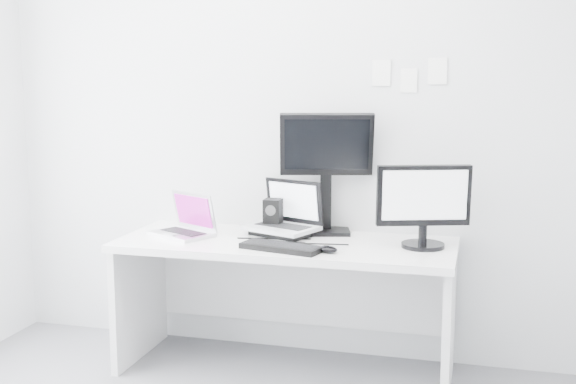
# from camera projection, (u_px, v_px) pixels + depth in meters

# --- Properties ---
(back_wall) EXTENTS (3.60, 0.00, 3.60)m
(back_wall) POSITION_uv_depth(u_px,v_px,m) (301.00, 121.00, 4.14)
(back_wall) COLOR silver
(back_wall) RESTS_ON ground
(desk) EXTENTS (1.80, 0.70, 0.73)m
(desk) POSITION_uv_depth(u_px,v_px,m) (285.00, 307.00, 3.96)
(desk) COLOR white
(desk) RESTS_ON ground
(macbook) EXTENTS (0.41, 0.37, 0.25)m
(macbook) POSITION_uv_depth(u_px,v_px,m) (181.00, 214.00, 4.01)
(macbook) COLOR silver
(macbook) RESTS_ON desk
(speaker) EXTENTS (0.12, 0.12, 0.19)m
(speaker) POSITION_uv_depth(u_px,v_px,m) (273.00, 216.00, 4.11)
(speaker) COLOR black
(speaker) RESTS_ON desk
(dell_laptop) EXTENTS (0.45, 0.41, 0.31)m
(dell_laptop) POSITION_uv_depth(u_px,v_px,m) (281.00, 208.00, 4.01)
(dell_laptop) COLOR silver
(dell_laptop) RESTS_ON desk
(rear_monitor) EXTENTS (0.54, 0.31, 0.70)m
(rear_monitor) POSITION_uv_depth(u_px,v_px,m) (326.00, 172.00, 4.04)
(rear_monitor) COLOR black
(rear_monitor) RESTS_ON desk
(samsung_monitor) EXTENTS (0.53, 0.36, 0.44)m
(samsung_monitor) POSITION_uv_depth(u_px,v_px,m) (424.00, 205.00, 3.72)
(samsung_monitor) COLOR black
(samsung_monitor) RESTS_ON desk
(keyboard) EXTENTS (0.44, 0.24, 0.03)m
(keyboard) POSITION_uv_depth(u_px,v_px,m) (281.00, 247.00, 3.69)
(keyboard) COLOR black
(keyboard) RESTS_ON desk
(mouse) EXTENTS (0.13, 0.11, 0.04)m
(mouse) POSITION_uv_depth(u_px,v_px,m) (328.00, 249.00, 3.64)
(mouse) COLOR black
(mouse) RESTS_ON desk
(wall_note_0) EXTENTS (0.10, 0.00, 0.14)m
(wall_note_0) POSITION_uv_depth(u_px,v_px,m) (381.00, 73.00, 3.97)
(wall_note_0) COLOR white
(wall_note_0) RESTS_ON back_wall
(wall_note_1) EXTENTS (0.09, 0.00, 0.13)m
(wall_note_1) POSITION_uv_depth(u_px,v_px,m) (409.00, 80.00, 3.94)
(wall_note_1) COLOR white
(wall_note_1) RESTS_ON back_wall
(wall_note_2) EXTENTS (0.10, 0.00, 0.14)m
(wall_note_2) POSITION_uv_depth(u_px,v_px,m) (437.00, 71.00, 3.89)
(wall_note_2) COLOR white
(wall_note_2) RESTS_ON back_wall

